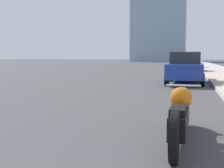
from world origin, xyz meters
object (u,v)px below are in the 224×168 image
Objects in this scene: motorcycle at (180,115)px; parked_car_blue at (185,68)px; parked_car_black at (189,63)px; parked_car_yellow at (188,60)px; parked_car_red at (190,61)px.

parked_car_blue is (-0.09, 10.98, 0.38)m from motorcycle.
parked_car_yellow reaches higher than parked_car_black.
parked_car_blue is at bearing -90.68° from parked_car_red.
parked_car_black is (0.12, 12.38, 0.05)m from parked_car_blue.
motorcycle is 0.61× the size of parked_car_blue.
parked_car_blue is 23.00m from parked_car_red.
parked_car_red is at bearing 90.10° from parked_car_black.
motorcycle is 10.99m from parked_car_blue.
parked_car_red is 10.70m from parked_car_yellow.
parked_car_yellow is (-0.13, 33.70, 0.09)m from parked_car_blue.
parked_car_blue is at bearing 92.04° from motorcycle.
parked_car_black reaches higher than parked_car_blue.
parked_car_yellow is (-0.26, 21.31, 0.03)m from parked_car_black.
motorcycle is 44.68m from parked_car_yellow.
parked_car_black is 1.07× the size of parked_car_red.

